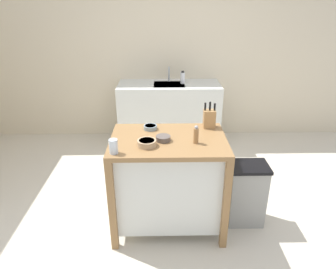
# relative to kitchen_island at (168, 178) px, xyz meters

# --- Properties ---
(ground_plane) EXTENTS (6.90, 6.90, 0.00)m
(ground_plane) POSITION_rel_kitchen_island_xyz_m (0.04, 0.08, -0.51)
(ground_plane) COLOR beige
(ground_plane) RESTS_ON ground
(wall_back) EXTENTS (5.90, 0.10, 2.60)m
(wall_back) POSITION_rel_kitchen_island_xyz_m (0.04, 2.25, 0.79)
(wall_back) COLOR beige
(wall_back) RESTS_ON ground
(kitchen_island) EXTENTS (1.02, 0.70, 0.92)m
(kitchen_island) POSITION_rel_kitchen_island_xyz_m (0.00, 0.00, 0.00)
(kitchen_island) COLOR olive
(kitchen_island) RESTS_ON ground
(knife_block) EXTENTS (0.11, 0.09, 0.25)m
(knife_block) POSITION_rel_kitchen_island_xyz_m (0.39, 0.25, 0.49)
(knife_block) COLOR #AD7F4C
(knife_block) RESTS_ON kitchen_island
(bowl_ceramic_small) EXTENTS (0.13, 0.13, 0.04)m
(bowl_ceramic_small) POSITION_rel_kitchen_island_xyz_m (-0.05, -0.04, 0.43)
(bowl_ceramic_small) COLOR #564C47
(bowl_ceramic_small) RESTS_ON kitchen_island
(bowl_stoneware_deep) EXTENTS (0.13, 0.13, 0.04)m
(bowl_stoneware_deep) POSITION_rel_kitchen_island_xyz_m (-0.16, 0.21, 0.42)
(bowl_stoneware_deep) COLOR gray
(bowl_stoneware_deep) RESTS_ON kitchen_island
(bowl_ceramic_wide) EXTENTS (0.16, 0.16, 0.05)m
(bowl_ceramic_wide) POSITION_rel_kitchen_island_xyz_m (-0.18, -0.14, 0.43)
(bowl_ceramic_wide) COLOR tan
(bowl_ceramic_wide) RESTS_ON kitchen_island
(drinking_cup) EXTENTS (0.07, 0.07, 0.12)m
(drinking_cup) POSITION_rel_kitchen_island_xyz_m (-0.44, -0.27, 0.46)
(drinking_cup) COLOR silver
(drinking_cup) RESTS_ON kitchen_island
(pepper_grinder) EXTENTS (0.04, 0.04, 0.16)m
(pepper_grinder) POSITION_rel_kitchen_island_xyz_m (0.23, -0.09, 0.48)
(pepper_grinder) COLOR #9E7042
(pepper_grinder) RESTS_ON kitchen_island
(trash_bin) EXTENTS (0.36, 0.28, 0.63)m
(trash_bin) POSITION_rel_kitchen_island_xyz_m (0.75, 0.02, -0.19)
(trash_bin) COLOR gray
(trash_bin) RESTS_ON ground
(sink_counter) EXTENTS (1.47, 0.60, 0.91)m
(sink_counter) POSITION_rel_kitchen_island_xyz_m (0.05, 1.90, -0.06)
(sink_counter) COLOR silver
(sink_counter) RESTS_ON ground
(sink_faucet) EXTENTS (0.02, 0.02, 0.22)m
(sink_faucet) POSITION_rel_kitchen_island_xyz_m (0.05, 2.04, 0.50)
(sink_faucet) COLOR #B7BCC1
(sink_faucet) RESTS_ON sink_counter
(bottle_dish_soap) EXTENTS (0.07, 0.07, 0.18)m
(bottle_dish_soap) POSITION_rel_kitchen_island_xyz_m (0.24, 1.92, 0.48)
(bottle_dish_soap) COLOR white
(bottle_dish_soap) RESTS_ON sink_counter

